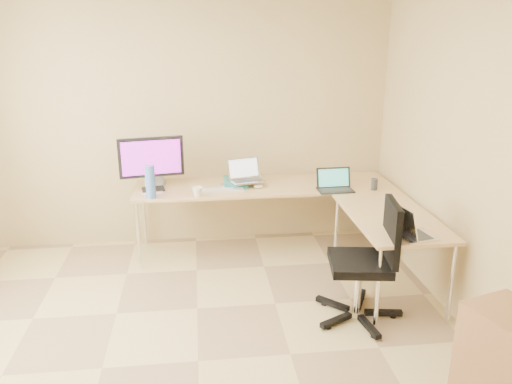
{
  "coord_description": "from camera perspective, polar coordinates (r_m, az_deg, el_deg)",
  "views": [
    {
      "loc": [
        0.05,
        -3.1,
        2.27
      ],
      "look_at": [
        0.55,
        1.1,
        0.9
      ],
      "focal_mm": 35.47,
      "sensor_mm": 36.0,
      "label": 1
    }
  ],
  "objects": [
    {
      "name": "floor",
      "position": [
        3.84,
        -6.54,
        -18.42
      ],
      "size": [
        4.5,
        4.5,
        0.0
      ],
      "primitive_type": "plane",
      "color": "tan",
      "rests_on": "ground"
    },
    {
      "name": "wall_back",
      "position": [
        5.43,
        -7.28,
        7.54
      ],
      "size": [
        4.5,
        0.0,
        4.5
      ],
      "primitive_type": "plane",
      "rotation": [
        1.57,
        0.0,
        0.0
      ],
      "color": "tan",
      "rests_on": "ground"
    },
    {
      "name": "wall_right",
      "position": [
        3.84,
        25.78,
        1.49
      ],
      "size": [
        0.0,
        4.5,
        4.5
      ],
      "primitive_type": "plane",
      "rotation": [
        1.57,
        0.0,
        -1.57
      ],
      "color": "tan",
      "rests_on": "ground"
    },
    {
      "name": "desk_main",
      "position": [
        5.34,
        0.91,
        -2.92
      ],
      "size": [
        2.65,
        0.7,
        0.73
      ],
      "primitive_type": "cube",
      "color": "tan",
      "rests_on": "ground"
    },
    {
      "name": "desk_return",
      "position": [
        4.68,
        14.58,
        -6.66
      ],
      "size": [
        0.7,
        1.3,
        0.73
      ],
      "primitive_type": "cube",
      "color": "tan",
      "rests_on": "ground"
    },
    {
      "name": "monitor",
      "position": [
        5.08,
        -11.69,
        3.13
      ],
      "size": [
        0.66,
        0.31,
        0.54
      ],
      "primitive_type": "cube",
      "rotation": [
        0.0,
        0.0,
        0.17
      ],
      "color": "black",
      "rests_on": "desk_main"
    },
    {
      "name": "book_stack",
      "position": [
        5.24,
        -2.28,
        1.16
      ],
      "size": [
        0.26,
        0.34,
        0.06
      ],
      "primitive_type": "cube",
      "rotation": [
        0.0,
        0.0,
        -0.04
      ],
      "color": "#20716C",
      "rests_on": "desk_main"
    },
    {
      "name": "laptop_center",
      "position": [
        5.13,
        -1.07,
        2.44
      ],
      "size": [
        0.41,
        0.35,
        0.23
      ],
      "primitive_type": "cube",
      "rotation": [
        0.0,
        0.0,
        0.28
      ],
      "color": "#B5B5B5",
      "rests_on": "desk_main"
    },
    {
      "name": "laptop_black",
      "position": [
        5.06,
        8.99,
        1.32
      ],
      "size": [
        0.36,
        0.27,
        0.22
      ],
      "primitive_type": "cube",
      "rotation": [
        0.0,
        0.0,
        0.03
      ],
      "color": "black",
      "rests_on": "desk_main"
    },
    {
      "name": "keyboard",
      "position": [
        5.04,
        -3.73,
        0.24
      ],
      "size": [
        0.41,
        0.13,
        0.02
      ],
      "primitive_type": "cube",
      "rotation": [
        0.0,
        0.0,
        0.04
      ],
      "color": "silver",
      "rests_on": "desk_main"
    },
    {
      "name": "mouse",
      "position": [
        5.11,
        0.3,
        0.61
      ],
      "size": [
        0.11,
        0.09,
        0.03
      ],
      "primitive_type": "ellipsoid",
      "rotation": [
        0.0,
        0.0,
        0.4
      ],
      "color": "beige",
      "rests_on": "desk_main"
    },
    {
      "name": "mug",
      "position": [
        4.88,
        -6.62,
        0.03
      ],
      "size": [
        0.12,
        0.12,
        0.09
      ],
      "primitive_type": "imported",
      "rotation": [
        0.0,
        0.0,
        -0.19
      ],
      "color": "white",
      "rests_on": "desk_main"
    },
    {
      "name": "cd_stack",
      "position": [
        5.15,
        -3.35,
        0.71
      ],
      "size": [
        0.15,
        0.15,
        0.03
      ],
      "primitive_type": "cylinder",
      "rotation": [
        0.0,
        0.0,
        -0.16
      ],
      "color": "silver",
      "rests_on": "desk_main"
    },
    {
      "name": "water_bottle",
      "position": [
        4.87,
        -11.83,
        1.12
      ],
      "size": [
        0.1,
        0.1,
        0.32
      ],
      "primitive_type": "cylinder",
      "rotation": [
        0.0,
        0.0,
        0.12
      ],
      "color": "#4673C0",
      "rests_on": "desk_main"
    },
    {
      "name": "papers",
      "position": [
        5.14,
        -11.51,
        0.2
      ],
      "size": [
        0.21,
        0.29,
        0.01
      ],
      "primitive_type": "cube",
      "rotation": [
        0.0,
        0.0,
        -0.08
      ],
      "color": "silver",
      "rests_on": "desk_main"
    },
    {
      "name": "white_box",
      "position": [
        5.37,
        -11.35,
        1.34
      ],
      "size": [
        0.21,
        0.15,
        0.07
      ],
      "primitive_type": "cube",
      "rotation": [
        0.0,
        0.0,
        0.04
      ],
      "color": "silver",
      "rests_on": "desk_main"
    },
    {
      "name": "desk_fan",
      "position": [
        5.31,
        -10.82,
        2.5
      ],
      "size": [
        0.29,
        0.29,
        0.31
      ],
      "primitive_type": "cylinder",
      "rotation": [
        0.0,
        0.0,
        0.25
      ],
      "color": "white",
      "rests_on": "desk_main"
    },
    {
      "name": "black_cup",
      "position": [
        5.18,
        13.19,
        0.85
      ],
      "size": [
        0.08,
        0.08,
        0.11
      ],
      "primitive_type": "cylinder",
      "rotation": [
        0.0,
        0.0,
        0.19
      ],
      "color": "#2B2B2B",
      "rests_on": "desk_main"
    },
    {
      "name": "laptop_return",
      "position": [
        4.09,
        17.73,
        -3.52
      ],
      "size": [
        0.35,
        0.3,
        0.21
      ],
      "primitive_type": "cube",
      "rotation": [
        0.0,
        0.0,
        1.75
      ],
      "color": "silver",
      "rests_on": "desk_return"
    },
    {
      "name": "office_chair",
      "position": [
        4.15,
        11.61,
        -7.7
      ],
      "size": [
        0.7,
        0.7,
        1.02
      ],
      "primitive_type": "cube",
      "rotation": [
        0.0,
        0.0,
        -0.15
      ],
      "color": "black",
      "rests_on": "ground"
    },
    {
      "name": "cabinet",
      "position": [
        3.54,
        26.5,
        -16.91
      ],
      "size": [
        0.51,
        0.58,
        0.68
      ],
      "primitive_type": "cube",
      "rotation": [
        0.0,
        0.0,
        0.28
      ],
      "color": "#97683F",
      "rests_on": "ground"
    }
  ]
}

